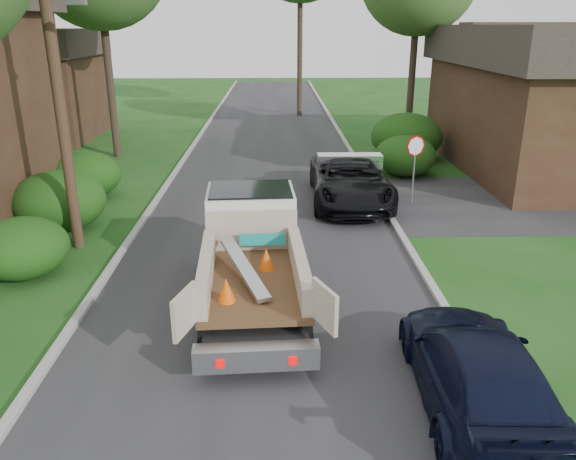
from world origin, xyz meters
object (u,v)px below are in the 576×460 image
(house_left_far, at_px, (27,83))
(black_pickup, at_px, (350,180))
(stop_sign, at_px, (415,155))
(flatbed_truck, at_px, (252,244))
(navy_suv, at_px, (477,370))
(house_right, at_px, (570,97))
(utility_pole, at_px, (54,63))

(house_left_far, xyz_separation_m, black_pickup, (16.47, -12.84, -2.23))
(stop_sign, height_order, house_left_far, house_left_far)
(stop_sign, bearing_deg, black_pickup, 175.79)
(flatbed_truck, xyz_separation_m, black_pickup, (3.27, 7.20, -0.41))
(stop_sign, bearing_deg, navy_suv, -97.87)
(house_left_far, xyz_separation_m, house_right, (26.50, -8.00, 0.11))
(black_pickup, bearing_deg, navy_suv, -85.39)
(flatbed_truck, relative_size, navy_suv, 1.27)
(house_left_far, bearing_deg, flatbed_truck, -56.63)
(house_right, xyz_separation_m, navy_suv, (-9.39, -16.50, -2.46))
(flatbed_truck, height_order, black_pickup, flatbed_truck)
(navy_suv, bearing_deg, flatbed_truck, -46.30)
(black_pickup, bearing_deg, utility_pole, -152.20)
(stop_sign, relative_size, flatbed_truck, 0.40)
(stop_sign, height_order, flatbed_truck, stop_sign)
(stop_sign, xyz_separation_m, navy_suv, (-1.59, -11.50, -1.07))
(utility_pole, bearing_deg, flatbed_truck, -30.25)
(utility_pole, distance_m, house_right, 20.66)
(house_left_far, bearing_deg, utility_pole, -64.77)
(house_right, height_order, navy_suv, house_right)
(house_left_far, relative_size, black_pickup, 1.27)
(black_pickup, relative_size, navy_suv, 1.22)
(house_right, xyz_separation_m, flatbed_truck, (-13.30, -12.04, -1.92))
(utility_pole, xyz_separation_m, navy_suv, (9.09, -7.48, -4.47))
(stop_sign, height_order, black_pickup, stop_sign)
(house_left_far, distance_m, navy_suv, 29.98)
(house_left_far, height_order, navy_suv, house_left_far)
(stop_sign, bearing_deg, flatbed_truck, -128.00)
(house_left_far, relative_size, flatbed_truck, 1.23)
(utility_pole, height_order, black_pickup, utility_pole)
(house_left_far, relative_size, house_right, 0.58)
(flatbed_truck, bearing_deg, black_pickup, 62.49)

